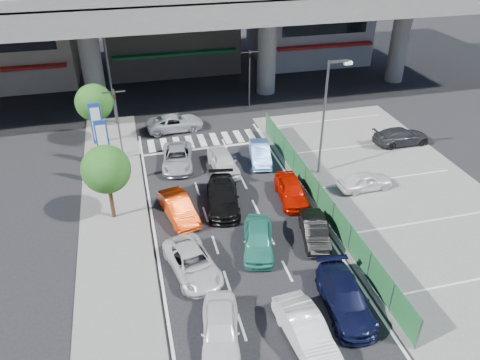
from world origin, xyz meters
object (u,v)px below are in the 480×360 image
object	(u,v)px
sedan_white_front_mid	(223,162)
crossing_wagon_silver	(175,123)
kei_truck_front_right	(260,153)
taxi_teal_mid	(258,239)
hatch_black_mid_right	(314,231)
minivan_navy_back	(345,298)
street_lamp_left	(111,69)
signboard_near	(103,144)
sedan_white_mid_left	(193,263)
sedan_black_mid	(223,197)
taxi_orange_left	(178,208)
traffic_light_right	(250,64)
tree_near	(106,170)
wagon_silver_front_left	(177,158)
taxi_orange_right	(291,190)
van_white_back_left	(220,328)
traffic_cone	(307,174)
hatch_white_back_mid	(306,331)
parked_sedan_white	(365,181)
traffic_light_left	(116,106)
street_lamp_right	(327,109)
signboard_far	(97,125)
parked_sedan_dgrey	(401,136)
tree_far	(94,103)

from	to	relation	value
sedan_white_front_mid	crossing_wagon_silver	size ratio (longest dim) A/B	0.87
kei_truck_front_right	taxi_teal_mid	bearing A→B (deg)	-96.41
hatch_black_mid_right	minivan_navy_back	bearing A→B (deg)	-84.62
street_lamp_left	signboard_near	xyz separation A→B (m)	(-0.87, -10.01, -1.71)
taxi_teal_mid	hatch_black_mid_right	xyz separation A→B (m)	(3.29, 0.05, -0.08)
signboard_near	hatch_black_mid_right	xyz separation A→B (m)	(11.11, -8.88, -2.45)
sedan_white_mid_left	sedan_black_mid	xyz separation A→B (m)	(2.80, 5.51, 0.07)
taxi_teal_mid	taxi_orange_left	size ratio (longest dim) A/B	1.01
traffic_light_right	tree_near	bearing A→B (deg)	-129.81
tree_near	wagon_silver_front_left	xyz separation A→B (m)	(4.60, 5.45, -2.76)
street_lamp_left	taxi_orange_right	size ratio (longest dim) A/B	1.98
van_white_back_left	taxi_orange_left	size ratio (longest dim) A/B	1.01
sedan_black_mid	taxi_orange_right	bearing A→B (deg)	4.15
sedan_white_mid_left	traffic_cone	xyz separation A→B (m)	(9.12, 7.34, -0.24)
hatch_white_back_mid	taxi_orange_left	distance (m)	11.33
street_lamp_left	crossing_wagon_silver	distance (m)	6.63
wagon_silver_front_left	sedan_white_front_mid	world-z (taller)	sedan_white_front_mid
kei_truck_front_right	parked_sedan_white	distance (m)	7.78
signboard_near	crossing_wagon_silver	world-z (taller)	signboard_near
traffic_light_right	tree_near	distance (m)	19.53
sedan_black_mid	traffic_cone	distance (m)	6.58
hatch_white_back_mid	kei_truck_front_right	xyz separation A→B (m)	(2.64, 16.09, -0.05)
traffic_light_right	parked_sedan_white	bearing A→B (deg)	-77.10
traffic_light_left	taxi_orange_left	distance (m)	9.92
kei_truck_front_right	crossing_wagon_silver	distance (m)	8.65
street_lamp_right	hatch_black_mid_right	distance (m)	8.68
street_lamp_right	traffic_cone	world-z (taller)	street_lamp_right
street_lamp_right	street_lamp_left	size ratio (longest dim) A/B	1.00
street_lamp_left	hatch_black_mid_right	distance (m)	21.88
signboard_far	taxi_teal_mid	distance (m)	14.68
sedan_white_front_mid	parked_sedan_white	size ratio (longest dim) A/B	1.12
street_lamp_right	parked_sedan_dgrey	size ratio (longest dim) A/B	1.81
sedan_white_front_mid	traffic_cone	world-z (taller)	sedan_white_front_mid
traffic_light_left	hatch_white_back_mid	bearing A→B (deg)	-70.00
tree_far	crossing_wagon_silver	world-z (taller)	tree_far
signboard_near	tree_near	bearing A→B (deg)	-87.13
traffic_light_left	sedan_black_mid	distance (m)	10.71
traffic_light_right	signboard_far	xyz separation A→B (m)	(-13.10, -8.01, -0.87)
kei_truck_front_right	crossing_wagon_silver	world-z (taller)	crossing_wagon_silver
hatch_white_back_mid	parked_sedan_dgrey	world-z (taller)	hatch_white_back_mid
taxi_orange_right	parked_sedan_white	xyz separation A→B (m)	(5.09, -0.04, -0.01)
tree_near	parked_sedan_dgrey	size ratio (longest dim) A/B	1.09
van_white_back_left	taxi_orange_right	world-z (taller)	same
traffic_light_left	parked_sedan_dgrey	xyz separation A→B (m)	(21.08, -3.48, -3.24)
hatch_black_mid_right	signboard_near	bearing A→B (deg)	153.04
traffic_light_right	crossing_wagon_silver	size ratio (longest dim) A/B	1.12
hatch_white_back_mid	signboard_far	bearing A→B (deg)	108.57
street_lamp_right	minivan_navy_back	bearing A→B (deg)	-107.60
parked_sedan_dgrey	hatch_black_mid_right	bearing A→B (deg)	130.99
van_white_back_left	kei_truck_front_right	bearing A→B (deg)	78.96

